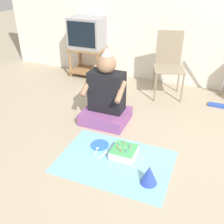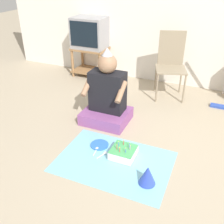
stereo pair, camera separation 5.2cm
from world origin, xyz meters
The scene contains 11 objects.
ground_plane centered at (0.00, 0.00, 0.00)m, with size 16.00×16.00×0.00m, color tan.
tv_stand centered at (-1.62, 2.05, 0.29)m, with size 0.57×0.40×0.48m.
tv centered at (-1.62, 2.05, 0.73)m, with size 0.53×0.39×0.49m.
folding_chair centered at (-0.22, 1.81, 0.51)m, with size 0.51×0.49×0.91m.
person_seated centered at (-0.75, 0.78, 0.31)m, with size 0.55×0.46×0.91m.
party_cloth centered at (-0.36, 0.08, 0.00)m, with size 1.11×0.78×0.01m.
birthday_cake centered at (-0.30, 0.20, 0.05)m, with size 0.24×0.24×0.15m.
party_hat_blue centered at (0.02, -0.07, 0.10)m, with size 0.15×0.15×0.18m.
paper_plate centered at (-0.60, 0.26, 0.01)m, with size 0.19×0.19×0.01m.
plastic_spoon_near centered at (-0.60, 0.18, 0.01)m, with size 0.04×0.14×0.01m.
plastic_spoon_far centered at (-0.50, 0.15, 0.01)m, with size 0.06×0.14×0.01m.
Camera 2 is at (0.41, -1.76, 1.70)m, focal length 42.00 mm.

